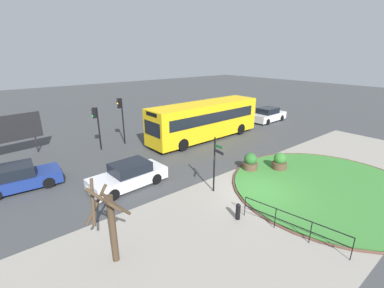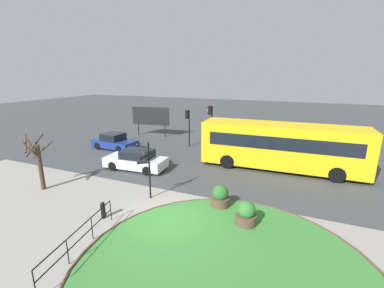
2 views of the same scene
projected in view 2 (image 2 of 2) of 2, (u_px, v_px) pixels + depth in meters
ground at (167, 221)px, 11.92m from camera, size 120.00×120.00×0.00m
sidewalk_paving at (149, 240)px, 10.53m from camera, size 32.00×8.87×0.02m
grass_island at (225, 272)px, 8.74m from camera, size 10.38×10.38×0.10m
grass_kerb_ring at (225, 272)px, 8.73m from camera, size 10.69×10.69×0.11m
signpost_directional at (148, 167)px, 13.58m from camera, size 0.53×0.78×3.16m
bollard_foreground at (103, 210)px, 12.04m from camera, size 0.22×0.22×0.82m
railing_grass_edge at (80, 236)px, 9.71m from camera, size 0.85×4.39×1.00m
bus_yellow at (281, 145)px, 18.05m from camera, size 10.96×2.88×3.22m
car_near_lane at (136, 160)px, 18.33m from camera, size 4.46×2.04×1.41m
car_trailing at (115, 142)px, 23.40m from camera, size 4.18×2.15×1.42m
traffic_light_near at (188, 120)px, 23.75m from camera, size 0.49×0.28×3.39m
traffic_light_far at (210, 118)px, 23.02m from camera, size 0.49×0.29×3.85m
billboard_left at (151, 117)px, 28.00m from camera, size 4.23×0.72×3.16m
planter_near_signpost at (220, 197)px, 13.02m from camera, size 0.95×0.95×1.20m
planter_kerbside at (246, 215)px, 11.40m from camera, size 0.93×0.93×1.19m
street_tree_bare at (38, 161)px, 14.76m from camera, size 1.43×1.67×3.30m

